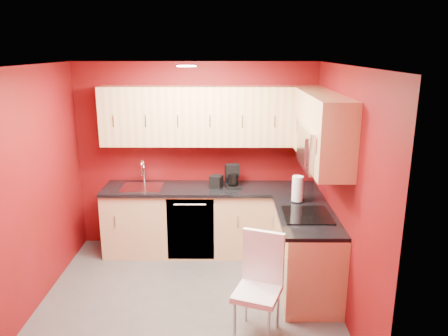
{
  "coord_description": "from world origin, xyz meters",
  "views": [
    {
      "loc": [
        0.42,
        -4.23,
        2.66
      ],
      "look_at": [
        0.38,
        0.55,
        1.35
      ],
      "focal_mm": 35.0,
      "sensor_mm": 36.0,
      "label": 1
    }
  ],
  "objects_px": {
    "microwave": "(321,148)",
    "dining_chair": "(257,288)",
    "coffee_maker": "(233,176)",
    "sink": "(142,184)",
    "paper_towel": "(297,189)",
    "napkin_holder": "(216,182)"
  },
  "relations": [
    {
      "from": "coffee_maker",
      "to": "paper_towel",
      "type": "distance_m",
      "value": 0.92
    },
    {
      "from": "microwave",
      "to": "sink",
      "type": "xyz_separation_m",
      "value": [
        -2.09,
        1.0,
        -0.72
      ]
    },
    {
      "from": "sink",
      "to": "coffee_maker",
      "type": "distance_m",
      "value": 1.2
    },
    {
      "from": "microwave",
      "to": "dining_chair",
      "type": "height_order",
      "value": "microwave"
    },
    {
      "from": "dining_chair",
      "to": "microwave",
      "type": "bearing_deg",
      "value": 69.21
    },
    {
      "from": "napkin_holder",
      "to": "coffee_maker",
      "type": "bearing_deg",
      "value": 1.55
    },
    {
      "from": "dining_chair",
      "to": "sink",
      "type": "bearing_deg",
      "value": 148.33
    },
    {
      "from": "sink",
      "to": "coffee_maker",
      "type": "xyz_separation_m",
      "value": [
        1.19,
        -0.01,
        0.11
      ]
    },
    {
      "from": "sink",
      "to": "paper_towel",
      "type": "bearing_deg",
      "value": -15.78
    },
    {
      "from": "microwave",
      "to": "napkin_holder",
      "type": "xyz_separation_m",
      "value": [
        -1.12,
        0.99,
        -0.67
      ]
    },
    {
      "from": "sink",
      "to": "microwave",
      "type": "bearing_deg",
      "value": -25.6
    },
    {
      "from": "sink",
      "to": "napkin_holder",
      "type": "distance_m",
      "value": 0.97
    },
    {
      "from": "microwave",
      "to": "coffee_maker",
      "type": "relative_size",
      "value": 2.59
    },
    {
      "from": "microwave",
      "to": "dining_chair",
      "type": "bearing_deg",
      "value": -131.19
    },
    {
      "from": "coffee_maker",
      "to": "dining_chair",
      "type": "xyz_separation_m",
      "value": [
        0.21,
        -1.79,
        -0.56
      ]
    },
    {
      "from": "coffee_maker",
      "to": "paper_towel",
      "type": "height_order",
      "value": "paper_towel"
    },
    {
      "from": "microwave",
      "to": "napkin_holder",
      "type": "relative_size",
      "value": 4.83
    },
    {
      "from": "coffee_maker",
      "to": "napkin_holder",
      "type": "relative_size",
      "value": 1.87
    },
    {
      "from": "sink",
      "to": "coffee_maker",
      "type": "relative_size",
      "value": 1.77
    },
    {
      "from": "coffee_maker",
      "to": "paper_towel",
      "type": "xyz_separation_m",
      "value": [
        0.75,
        -0.54,
        0.01
      ]
    },
    {
      "from": "coffee_maker",
      "to": "dining_chair",
      "type": "relative_size",
      "value": 0.29
    },
    {
      "from": "paper_towel",
      "to": "coffee_maker",
      "type": "bearing_deg",
      "value": 144.2
    }
  ]
}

